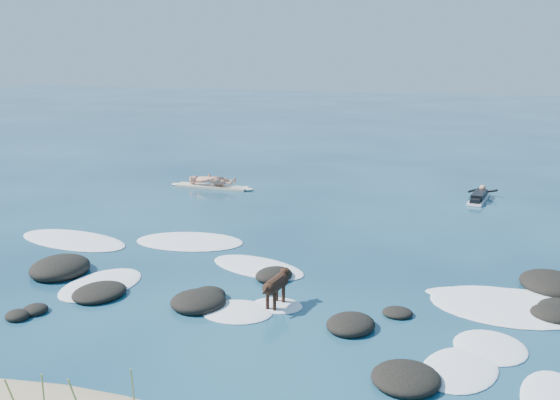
% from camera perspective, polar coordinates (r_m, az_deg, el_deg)
% --- Properties ---
extents(ground, '(160.00, 160.00, 0.00)m').
position_cam_1_polar(ground, '(15.24, -0.66, -6.88)').
color(ground, '#0A2642').
rests_on(ground, ground).
extents(reef_rocks, '(13.09, 7.11, 0.52)m').
position_cam_1_polar(reef_rocks, '(13.81, 0.51, -8.57)').
color(reef_rocks, black).
rests_on(reef_rocks, ground).
extents(breaking_foam, '(15.66, 7.76, 0.12)m').
position_cam_1_polar(breaking_foam, '(14.72, 0.41, -7.56)').
color(breaking_foam, white).
rests_on(breaking_foam, ground).
extents(standing_surfer_rig, '(3.62, 0.77, 2.06)m').
position_cam_1_polar(standing_surfer_rig, '(25.16, -6.30, 2.91)').
color(standing_surfer_rig, beige).
rests_on(standing_surfer_rig, ground).
extents(paddling_surfer_rig, '(1.11, 2.49, 0.43)m').
position_cam_1_polar(paddling_surfer_rig, '(24.13, 17.74, 0.32)').
color(paddling_surfer_rig, white).
rests_on(paddling_surfer_rig, ground).
extents(dog, '(0.37, 1.24, 0.79)m').
position_cam_1_polar(dog, '(13.21, -0.29, -7.65)').
color(dog, black).
rests_on(dog, ground).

